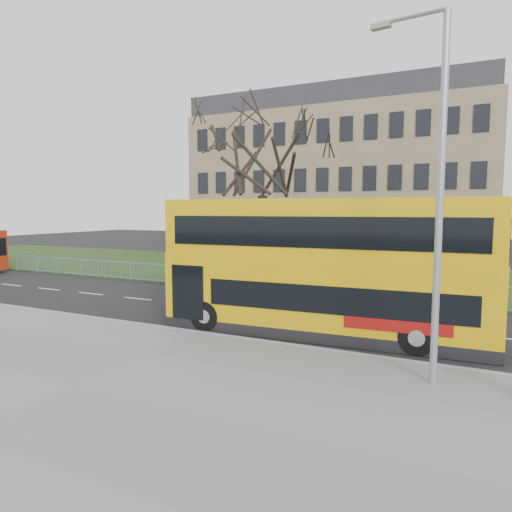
{
  "coord_description": "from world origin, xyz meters",
  "views": [
    {
      "loc": [
        8.32,
        -14.13,
        4.19
      ],
      "look_at": [
        0.95,
        1.0,
        2.48
      ],
      "focal_mm": 32.0,
      "sensor_mm": 36.0,
      "label": 1
    }
  ],
  "objects": [
    {
      "name": "bare_tree",
      "position": [
        -3.0,
        10.0,
        5.95
      ],
      "size": [
        8.22,
        8.22,
        11.74
      ],
      "primitive_type": null,
      "color": "black",
      "rests_on": "grass_verge"
    },
    {
      "name": "grass_verge",
      "position": [
        0.0,
        14.3,
        0.04
      ],
      "size": [
        80.0,
        15.4,
        0.08
      ],
      "primitive_type": "cube",
      "color": "#203914",
      "rests_on": "ground"
    },
    {
      "name": "street_lamp",
      "position": [
        7.41,
        -2.92,
        4.77
      ],
      "size": [
        1.8,
        0.41,
        8.49
      ],
      "rotation": [
        0.0,
        0.0,
        -0.14
      ],
      "color": "gray",
      "rests_on": "pavement"
    },
    {
      "name": "kerb",
      "position": [
        0.0,
        -1.55,
        0.07
      ],
      "size": [
        80.0,
        0.2,
        0.14
      ],
      "primitive_type": "cube",
      "color": "gray",
      "rests_on": "ground"
    },
    {
      "name": "guard_railing",
      "position": [
        0.0,
        6.6,
        0.55
      ],
      "size": [
        40.0,
        0.12,
        1.1
      ],
      "primitive_type": null,
      "color": "#6598B5",
      "rests_on": "ground"
    },
    {
      "name": "yellow_bus",
      "position": [
        3.71,
        0.39,
        2.4
      ],
      "size": [
        10.82,
        3.16,
        4.48
      ],
      "rotation": [
        0.0,
        0.0,
        0.06
      ],
      "color": "#D8A709",
      "rests_on": "ground"
    },
    {
      "name": "pavement",
      "position": [
        0.0,
        -6.75,
        0.06
      ],
      "size": [
        80.0,
        10.5,
        0.12
      ],
      "primitive_type": "cube",
      "color": "slate",
      "rests_on": "ground"
    },
    {
      "name": "ground",
      "position": [
        0.0,
        0.0,
        0.0
      ],
      "size": [
        120.0,
        120.0,
        0.0
      ],
      "primitive_type": "plane",
      "color": "black",
      "rests_on": "ground"
    },
    {
      "name": "civic_building",
      "position": [
        -5.0,
        35.0,
        7.0
      ],
      "size": [
        30.0,
        15.0,
        14.0
      ],
      "primitive_type": "cube",
      "color": "#7A674D",
      "rests_on": "ground"
    }
  ]
}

